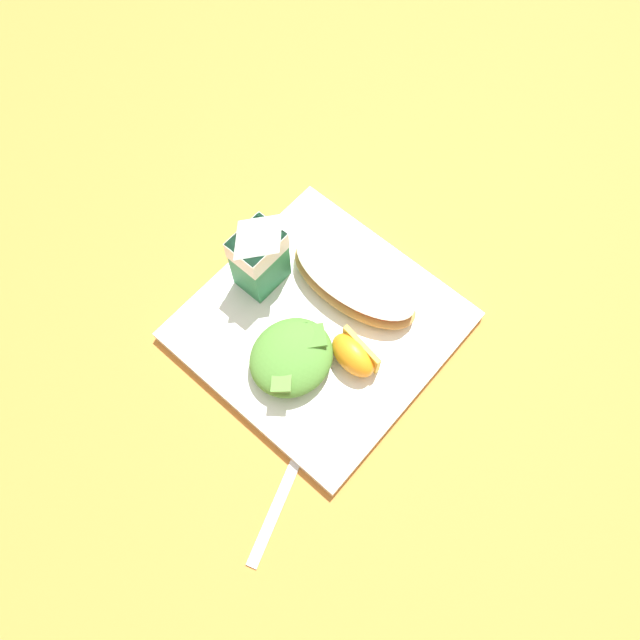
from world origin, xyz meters
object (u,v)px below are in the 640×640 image
object	(u,v)px
orange_wedge_front	(354,354)
metal_fork	(294,467)
milk_carton	(261,251)
cheesy_pizza_bread	(354,281)
white_plate	(320,326)
green_salad_pile	(292,357)

from	to	relation	value
orange_wedge_front	metal_fork	world-z (taller)	orange_wedge_front
milk_carton	cheesy_pizza_bread	bearing A→B (deg)	-58.05
cheesy_pizza_bread	orange_wedge_front	world-z (taller)	orange_wedge_front
metal_fork	white_plate	bearing A→B (deg)	31.22
cheesy_pizza_bread	orange_wedge_front	xyz separation A→B (m)	(-0.07, -0.06, 0.00)
green_salad_pile	orange_wedge_front	world-z (taller)	green_salad_pile
orange_wedge_front	metal_fork	size ratio (longest dim) A/B	0.35
orange_wedge_front	metal_fork	distance (m)	0.14
white_plate	milk_carton	bearing A→B (deg)	87.50
cheesy_pizza_bread	green_salad_pile	world-z (taller)	green_salad_pile
white_plate	milk_carton	size ratio (longest dim) A/B	2.55
cheesy_pizza_bread	metal_fork	bearing A→B (deg)	-156.94
white_plate	cheesy_pizza_bread	bearing A→B (deg)	0.32
white_plate	green_salad_pile	distance (m)	0.07
green_salad_pile	metal_fork	xyz separation A→B (m)	(-0.09, -0.08, -0.03)
green_salad_pile	milk_carton	size ratio (longest dim) A/B	0.93
milk_carton	white_plate	bearing A→B (deg)	-92.50
white_plate	cheesy_pizza_bread	distance (m)	0.07
green_salad_pile	milk_carton	xyz separation A→B (m)	(0.06, 0.10, 0.04)
green_salad_pile	orange_wedge_front	xyz separation A→B (m)	(0.05, -0.05, -0.00)
green_salad_pile	milk_carton	bearing A→B (deg)	58.39
cheesy_pizza_bread	green_salad_pile	bearing A→B (deg)	-175.67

